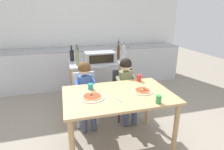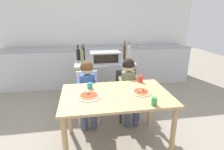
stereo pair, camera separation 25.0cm
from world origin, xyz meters
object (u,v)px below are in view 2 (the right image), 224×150
object	(u,v)px
dining_table	(116,101)
child_in_blue_striped_shirt	(88,85)
kitchen_island_cart	(105,76)
serving_spoon	(114,100)
bottle_dark_olive_oil	(82,57)
pizza_plate_cream	(141,92)
bottle_brown_beer	(78,54)
drinking_cup_teal	(90,86)
drinking_cup_green	(154,101)
toaster_oven	(105,57)
child_in_olive_shirt	(129,83)
bottle_tall_green_wine	(129,54)
dining_chair_right	(127,91)
bottle_squat_spirits	(125,52)
pizza_plate_white	(89,96)
bottle_clear_vinegar	(84,53)
drinking_cup_red	(141,79)
dining_chair_left	(88,93)

from	to	relation	value
dining_table	child_in_blue_striped_shirt	bearing A→B (deg)	119.01
kitchen_island_cart	serving_spoon	world-z (taller)	kitchen_island_cart
bottle_dark_olive_oil	pizza_plate_cream	world-z (taller)	bottle_dark_olive_oil
bottle_brown_beer	child_in_blue_striped_shirt	world-z (taller)	bottle_brown_beer
drinking_cup_teal	bottle_brown_beer	bearing A→B (deg)	97.40
drinking_cup_green	toaster_oven	bearing A→B (deg)	102.33
bottle_brown_beer	dining_table	size ratio (longest dim) A/B	0.21
dining_table	child_in_olive_shirt	world-z (taller)	child_in_olive_shirt
drinking_cup_green	child_in_olive_shirt	bearing A→B (deg)	92.49
bottle_tall_green_wine	dining_chair_right	bearing A→B (deg)	-107.41
bottle_squat_spirits	bottle_brown_beer	xyz separation A→B (m)	(-0.88, 0.09, -0.03)
child_in_blue_striped_shirt	pizza_plate_white	world-z (taller)	child_in_blue_striped_shirt
child_in_olive_shirt	pizza_plate_white	size ratio (longest dim) A/B	3.47
child_in_blue_striped_shirt	pizza_plate_cream	xyz separation A→B (m)	(0.65, -0.62, 0.11)
child_in_blue_striped_shirt	dining_table	bearing A→B (deg)	-60.99
drinking_cup_teal	serving_spoon	size ratio (longest dim) A/B	0.54
bottle_clear_vinegar	pizza_plate_white	size ratio (longest dim) A/B	1.04
bottle_tall_green_wine	bottle_brown_beer	size ratio (longest dim) A/B	1.25
bottle_squat_spirits	dining_table	world-z (taller)	bottle_squat_spirits
bottle_tall_green_wine	drinking_cup_green	bearing A→B (deg)	-92.99
child_in_olive_shirt	bottle_brown_beer	bearing A→B (deg)	132.32
child_in_olive_shirt	child_in_blue_striped_shirt	bearing A→B (deg)	178.22
bottle_tall_green_wine	dining_table	xyz separation A→B (m)	(-0.43, -1.07, -0.36)
toaster_oven	drinking_cup_red	bearing A→B (deg)	-64.27
bottle_clear_vinegar	dining_chair_right	distance (m)	1.11
child_in_blue_striped_shirt	bottle_squat_spirits	bearing A→B (deg)	44.84
drinking_cup_teal	drinking_cup_red	bearing A→B (deg)	8.70
pizza_plate_white	drinking_cup_green	distance (m)	0.77
child_in_olive_shirt	kitchen_island_cart	bearing A→B (deg)	115.15
bottle_squat_spirits	dining_chair_left	world-z (taller)	bottle_squat_spirits
kitchen_island_cart	drinking_cup_red	world-z (taller)	kitchen_island_cart
dining_table	pizza_plate_white	distance (m)	0.35
kitchen_island_cart	drinking_cup_green	size ratio (longest dim) A/B	11.72
drinking_cup_teal	child_in_olive_shirt	bearing A→B (deg)	28.47
dining_chair_left	drinking_cup_teal	bearing A→B (deg)	-87.16
child_in_blue_striped_shirt	drinking_cup_teal	size ratio (longest dim) A/B	13.46
kitchen_island_cart	child_in_olive_shirt	size ratio (longest dim) A/B	1.06
bottle_dark_olive_oil	toaster_oven	bearing A→B (deg)	14.41
bottle_squat_spirits	child_in_olive_shirt	size ratio (longest dim) A/B	0.34
dining_table	serving_spoon	world-z (taller)	serving_spoon
toaster_oven	bottle_tall_green_wine	bearing A→B (deg)	-19.00
dining_chair_right	serving_spoon	size ratio (longest dim) A/B	5.79
serving_spoon	bottle_brown_beer	bearing A→B (deg)	104.57
dining_table	child_in_olive_shirt	size ratio (longest dim) A/B	1.31
dining_chair_right	drinking_cup_red	bearing A→B (deg)	-72.16
bottle_squat_spirits	pizza_plate_cream	size ratio (longest dim) A/B	1.36
pizza_plate_cream	serving_spoon	xyz separation A→B (m)	(-0.37, -0.14, -0.01)
bottle_dark_olive_oil	drinking_cup_red	bearing A→B (deg)	-42.31
pizza_plate_white	child_in_blue_striped_shirt	bearing A→B (deg)	89.99
kitchen_island_cart	dining_table	bearing A→B (deg)	-90.43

